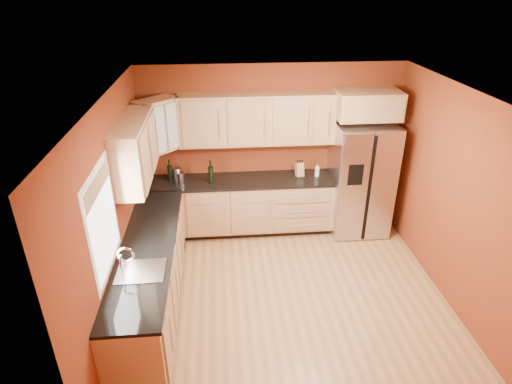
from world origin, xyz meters
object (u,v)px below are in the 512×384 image
(canister_left, at_px, (177,174))
(soap_dispenser, at_px, (317,170))
(refrigerator, at_px, (360,179))
(wine_bottle_a, at_px, (170,171))
(knife_block, at_px, (299,169))

(canister_left, bearing_deg, soap_dispenser, -0.79)
(refrigerator, distance_m, soap_dispenser, 0.69)
(refrigerator, distance_m, canister_left, 2.83)
(canister_left, height_order, soap_dispenser, canister_left)
(canister_left, relative_size, soap_dispenser, 1.10)
(wine_bottle_a, height_order, soap_dispenser, wine_bottle_a)
(canister_left, distance_m, wine_bottle_a, 0.12)
(knife_block, bearing_deg, soap_dispenser, -20.96)
(refrigerator, bearing_deg, wine_bottle_a, 177.76)
(soap_dispenser, bearing_deg, canister_left, 179.21)
(canister_left, height_order, knife_block, knife_block)
(wine_bottle_a, xyz_separation_m, soap_dispenser, (2.25, -0.02, -0.08))
(canister_left, bearing_deg, refrigerator, -2.43)
(wine_bottle_a, xyz_separation_m, knife_block, (1.98, 0.01, -0.06))
(wine_bottle_a, bearing_deg, soap_dispenser, -0.62)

